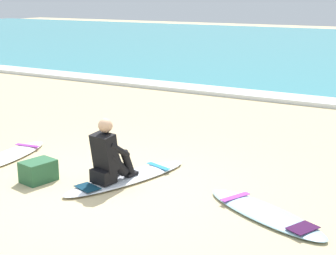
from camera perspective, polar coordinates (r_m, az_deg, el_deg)
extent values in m
plane|color=#CCB584|center=(7.35, -6.89, -7.17)|extent=(80.00, 80.00, 0.00)
cube|color=white|center=(13.89, 12.32, 3.31)|extent=(80.00, 0.90, 0.11)
ellipsoid|color=silver|center=(7.76, -4.58, -5.62)|extent=(1.14, 2.30, 0.07)
cube|color=#1E7FB7|center=(8.13, -1.10, -4.33)|extent=(0.49, 0.23, 0.01)
cube|color=#0A2C40|center=(7.36, -9.01, -6.63)|extent=(0.42, 0.33, 0.01)
cube|color=black|center=(7.47, -7.24, -5.38)|extent=(0.36, 0.31, 0.20)
cylinder|color=black|center=(7.61, -6.79, -3.78)|extent=(0.21, 0.42, 0.43)
cylinder|color=black|center=(7.76, -5.77, -3.61)|extent=(0.16, 0.27, 0.42)
cube|color=black|center=(7.88, -5.40, -4.82)|extent=(0.13, 0.23, 0.05)
cylinder|color=black|center=(7.47, -5.72, -4.10)|extent=(0.21, 0.42, 0.43)
cylinder|color=black|center=(7.61, -4.54, -3.96)|extent=(0.16, 0.27, 0.42)
cube|color=black|center=(7.72, -4.12, -5.21)|extent=(0.13, 0.23, 0.05)
cube|color=black|center=(7.38, -7.10, -2.75)|extent=(0.38, 0.34, 0.57)
sphere|color=tan|center=(7.30, -7.03, 0.23)|extent=(0.21, 0.21, 0.21)
cylinder|color=black|center=(7.57, -7.02, -2.10)|extent=(0.15, 0.40, 0.31)
cylinder|color=black|center=(7.38, -5.51, -2.50)|extent=(0.15, 0.40, 0.31)
ellipsoid|color=white|center=(9.18, -17.35, -3.02)|extent=(0.82, 1.91, 0.07)
cube|color=purple|center=(9.56, -15.48, -1.94)|extent=(0.49, 0.18, 0.01)
ellipsoid|color=#9ED1E5|center=(6.67, 10.73, -9.38)|extent=(1.97, 1.26, 0.07)
cube|color=purple|center=(7.00, 7.55, -7.70)|extent=(0.29, 0.48, 0.01)
cube|color=#351037|center=(6.29, 14.86, -10.80)|extent=(0.37, 0.43, 0.01)
cube|color=#285B38|center=(7.89, -14.31, -4.75)|extent=(0.44, 0.54, 0.32)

